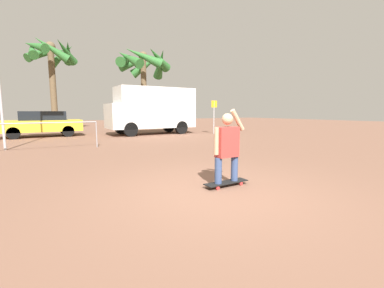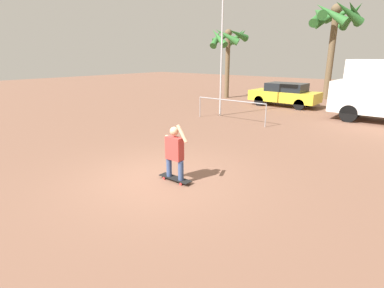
# 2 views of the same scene
# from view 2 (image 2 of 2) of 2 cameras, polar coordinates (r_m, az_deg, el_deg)

# --- Properties ---
(ground_plane) EXTENTS (80.00, 80.00, 0.00)m
(ground_plane) POSITION_cam_2_polar(r_m,az_deg,el_deg) (8.02, -6.11, -6.61)
(ground_plane) COLOR brown
(skateboard) EXTENTS (0.95, 0.25, 0.09)m
(skateboard) POSITION_cam_2_polar(r_m,az_deg,el_deg) (7.84, -3.25, -6.54)
(skateboard) COLOR black
(skateboard) RESTS_ON ground_plane
(person_skateboarder) EXTENTS (0.73, 0.22, 1.45)m
(person_skateboarder) POSITION_cam_2_polar(r_m,az_deg,el_deg) (7.57, -3.35, -1.15)
(person_skateboarder) COLOR #384C7A
(person_skateboarder) RESTS_ON skateboard
(parked_car_yellow) EXTENTS (4.26, 1.84, 1.48)m
(parked_car_yellow) POSITION_cam_2_polar(r_m,az_deg,el_deg) (20.40, 17.26, 9.09)
(parked_car_yellow) COLOR black
(parked_car_yellow) RESTS_ON ground_plane
(palm_tree_center_background) EXTENTS (3.88, 3.80, 6.83)m
(palm_tree_center_background) POSITION_cam_2_polar(r_m,az_deg,el_deg) (25.05, 25.71, 20.63)
(palm_tree_center_background) COLOR brown
(palm_tree_center_background) RESTS_ON ground_plane
(palm_tree_far_left) EXTENTS (2.89, 2.95, 5.21)m
(palm_tree_far_left) POSITION_cam_2_polar(r_m,az_deg,el_deg) (23.73, 6.90, 19.00)
(palm_tree_far_left) COLOR brown
(palm_tree_far_left) RESTS_ON ground_plane
(flagpole) EXTENTS (1.18, 0.12, 6.71)m
(flagpole) POSITION_cam_2_polar(r_m,az_deg,el_deg) (16.20, 6.00, 18.89)
(flagpole) COLOR #B7B7BC
(flagpole) RESTS_ON ground_plane
(plaza_railing_segment) EXTENTS (3.83, 0.05, 1.08)m
(plaza_railing_segment) POSITION_cam_2_polar(r_m,az_deg,el_deg) (14.87, 7.35, 7.63)
(plaza_railing_segment) COLOR #99999E
(plaza_railing_segment) RESTS_ON ground_plane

